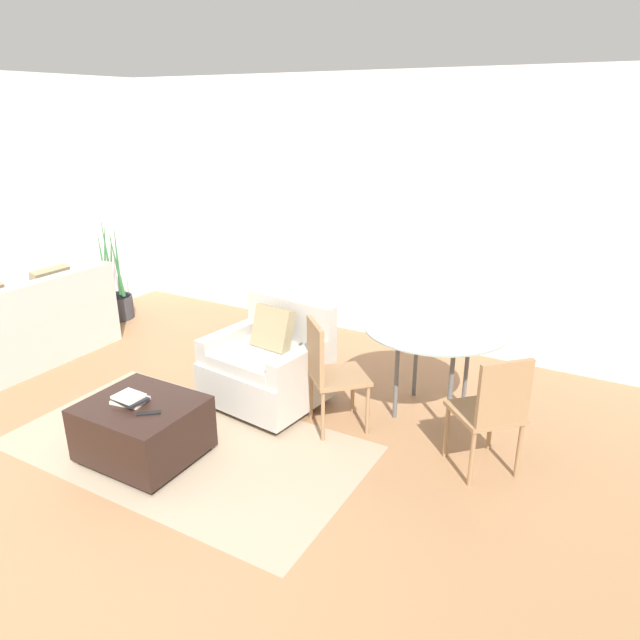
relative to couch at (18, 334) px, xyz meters
name	(u,v)px	position (x,y,z in m)	size (l,w,h in m)	color
ground_plane	(100,522)	(2.60, -1.28, -0.30)	(20.00, 20.00, 0.00)	#936B47
wall_back	(363,210)	(2.60, 2.43, 1.08)	(12.00, 0.06, 2.75)	white
area_rug	(186,445)	(2.48, -0.37, -0.29)	(2.69, 1.47, 0.01)	gray
couch	(18,334)	(0.00, 0.00, 0.00)	(0.94, 1.81, 0.89)	#B2ADA3
armchair	(269,365)	(2.65, 0.52, 0.05)	(0.99, 0.91, 0.87)	#B2ADA3
ottoman	(143,428)	(2.32, -0.62, -0.06)	(0.79, 0.69, 0.44)	black
book_stack	(130,399)	(2.25, -0.64, 0.17)	(0.26, 0.21, 0.06)	beige
tv_remote_primary	(149,413)	(2.49, -0.70, 0.15)	(0.15, 0.14, 0.01)	black
potted_plant	(115,298)	(-0.17, 1.36, -0.04)	(0.41, 0.41, 1.34)	#333338
dining_table	(435,336)	(3.92, 1.03, 0.39)	(1.15, 1.15, 0.77)	#8C9E99
dining_chair_near_left	(328,368)	(3.29, 0.40, 0.22)	(0.59, 0.59, 0.90)	#93704C
dining_chair_near_right	(493,408)	(4.55, 0.40, 0.22)	(0.59, 0.59, 0.90)	#93704C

